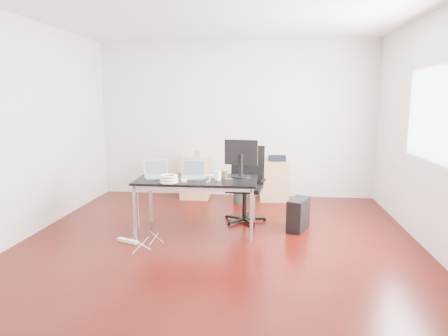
# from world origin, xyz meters

# --- Properties ---
(room_shell) EXTENTS (5.00, 5.00, 5.00)m
(room_shell) POSITION_xyz_m (0.04, 0.00, 1.40)
(room_shell) COLOR #350806
(room_shell) RESTS_ON ground
(desk) EXTENTS (1.60, 0.80, 0.73)m
(desk) POSITION_xyz_m (-0.34, 0.37, 0.68)
(desk) COLOR black
(desk) RESTS_ON ground
(office_chair) EXTENTS (0.53, 0.55, 1.08)m
(office_chair) POSITION_xyz_m (0.28, 0.95, 0.61)
(office_chair) COLOR black
(office_chair) RESTS_ON ground
(filing_cabinet_left) EXTENTS (0.50, 0.50, 0.70)m
(filing_cabinet_left) POSITION_xyz_m (-0.71, 2.23, 0.35)
(filing_cabinet_left) COLOR tan
(filing_cabinet_left) RESTS_ON ground
(filing_cabinet_right) EXTENTS (0.50, 0.50, 0.70)m
(filing_cabinet_right) POSITION_xyz_m (0.72, 2.23, 0.35)
(filing_cabinet_right) COLOR tan
(filing_cabinet_right) RESTS_ON ground
(pc_tower) EXTENTS (0.35, 0.49, 0.44)m
(pc_tower) POSITION_xyz_m (1.02, 0.57, 0.22)
(pc_tower) COLOR black
(pc_tower) RESTS_ON ground
(wastebasket) EXTENTS (0.28, 0.28, 0.28)m
(wastebasket) POSITION_xyz_m (0.13, 1.93, 0.14)
(wastebasket) COLOR black
(wastebasket) RESTS_ON ground
(power_strip) EXTENTS (0.30, 0.16, 0.04)m
(power_strip) POSITION_xyz_m (-1.14, -0.15, 0.02)
(power_strip) COLOR white
(power_strip) RESTS_ON ground
(laptop_left) EXTENTS (0.41, 0.38, 0.23)m
(laptop_left) POSITION_xyz_m (-0.90, 0.40, 0.79)
(laptop_left) COLOR silver
(laptop_left) RESTS_ON desk
(laptop_right) EXTENTS (0.36, 0.30, 0.23)m
(laptop_right) POSITION_xyz_m (-0.40, 0.41, 0.79)
(laptop_right) COLOR silver
(laptop_right) RESTS_ON desk
(monitor) EXTENTS (0.45, 0.26, 0.51)m
(monitor) POSITION_xyz_m (0.23, 0.54, 1.01)
(monitor) COLOR black
(monitor) RESTS_ON desk
(keyboard) EXTENTS (0.46, 0.20, 0.02)m
(keyboard) POSITION_xyz_m (-0.20, 0.54, 0.74)
(keyboard) COLOR white
(keyboard) RESTS_ON desk
(cup_white) EXTENTS (0.09, 0.09, 0.12)m
(cup_white) POSITION_xyz_m (-0.06, 0.31, 0.79)
(cup_white) COLOR white
(cup_white) RESTS_ON desk
(cup_brown) EXTENTS (0.08, 0.08, 0.10)m
(cup_brown) POSITION_xyz_m (0.02, 0.40, 0.78)
(cup_brown) COLOR #4E361B
(cup_brown) RESTS_ON desk
(cable_coil) EXTENTS (0.24, 0.24, 0.11)m
(cable_coil) POSITION_xyz_m (-0.65, 0.06, 0.78)
(cable_coil) COLOR white
(cable_coil) RESTS_ON desk
(power_adapter) EXTENTS (0.09, 0.09, 0.03)m
(power_adapter) POSITION_xyz_m (-0.48, 0.16, 0.74)
(power_adapter) COLOR white
(power_adapter) RESTS_ON desk
(speaker) EXTENTS (0.10, 0.09, 0.18)m
(speaker) POSITION_xyz_m (-0.66, 2.16, 0.79)
(speaker) COLOR #9E9E9E
(speaker) RESTS_ON filing_cabinet_left
(navy_garment) EXTENTS (0.31, 0.25, 0.09)m
(navy_garment) POSITION_xyz_m (0.75, 2.25, 0.74)
(navy_garment) COLOR black
(navy_garment) RESTS_ON filing_cabinet_right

